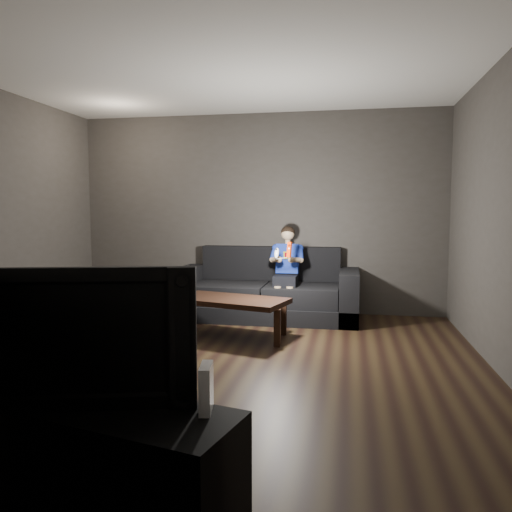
% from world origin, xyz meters
% --- Properties ---
extents(floor, '(5.00, 5.00, 0.00)m').
position_xyz_m(floor, '(0.00, 0.00, 0.00)').
color(floor, black).
rests_on(floor, ground).
extents(back_wall, '(5.00, 0.04, 2.70)m').
position_xyz_m(back_wall, '(0.00, 2.50, 1.35)').
color(back_wall, '#3E3B36').
rests_on(back_wall, ground).
extents(front_wall, '(5.00, 0.04, 2.70)m').
position_xyz_m(front_wall, '(0.00, -2.50, 1.35)').
color(front_wall, '#3E3B36').
rests_on(front_wall, ground).
extents(ceiling, '(5.00, 5.00, 0.02)m').
position_xyz_m(ceiling, '(0.00, 0.00, 2.70)').
color(ceiling, silver).
rests_on(ceiling, back_wall).
extents(sofa, '(2.34, 1.01, 0.90)m').
position_xyz_m(sofa, '(0.19, 2.08, 0.29)').
color(sofa, black).
rests_on(sofa, floor).
extents(child, '(0.43, 0.52, 1.05)m').
position_xyz_m(child, '(0.46, 2.01, 0.73)').
color(child, black).
rests_on(child, sofa).
extents(wii_remote_red, '(0.06, 0.08, 0.19)m').
position_xyz_m(wii_remote_red, '(0.54, 1.60, 0.93)').
color(wii_remote_red, red).
rests_on(wii_remote_red, child).
extents(nunchuk_white, '(0.08, 0.09, 0.14)m').
position_xyz_m(nunchuk_white, '(0.39, 1.61, 0.88)').
color(nunchuk_white, white).
rests_on(nunchuk_white, child).
extents(wii_remote_black, '(0.08, 0.15, 0.03)m').
position_xyz_m(wii_remote_black, '(-0.86, 1.99, 0.65)').
color(wii_remote_black, black).
rests_on(wii_remote_black, sofa).
extents(coffee_table, '(1.32, 0.90, 0.44)m').
position_xyz_m(coffee_table, '(-0.02, 0.97, 0.38)').
color(coffee_table, black).
rests_on(coffee_table, floor).
extents(media_console, '(1.57, 0.77, 0.54)m').
position_xyz_m(media_console, '(0.06, -2.27, 0.27)').
color(media_console, black).
rests_on(media_console, floor).
extents(tv, '(1.06, 0.41, 0.61)m').
position_xyz_m(tv, '(0.06, -2.27, 0.84)').
color(tv, black).
rests_on(tv, media_console).
extents(wii_console, '(0.07, 0.16, 0.20)m').
position_xyz_m(wii_console, '(0.65, -2.27, 0.64)').
color(wii_console, white).
rests_on(wii_console, media_console).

